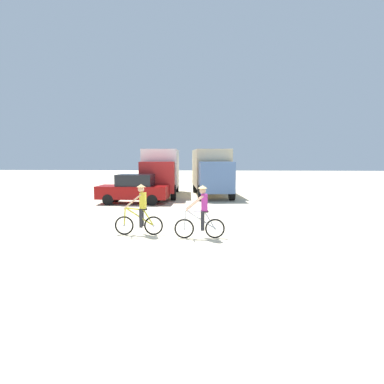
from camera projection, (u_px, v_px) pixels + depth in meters
The scene contains 6 objects.
ground_plane at pixel (192, 235), 11.49m from camera, with size 120.00×120.00×0.00m, color beige.
box_truck_avon_van at pixel (161, 170), 23.64m from camera, with size 2.82×6.89×3.35m.
box_truck_tan_camper at pixel (211, 170), 23.48m from camera, with size 3.14×6.98×3.35m.
sedan_parked at pixel (134, 189), 19.46m from camera, with size 4.21×1.80×1.76m.
cyclist_orange_shirt at pixel (140, 212), 11.45m from camera, with size 1.73×0.52×1.82m.
cyclist_cowboy_hat at pixel (201, 214), 10.96m from camera, with size 1.73×0.52×1.82m.
Camera 1 is at (0.71, -11.24, 2.73)m, focal length 30.25 mm.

